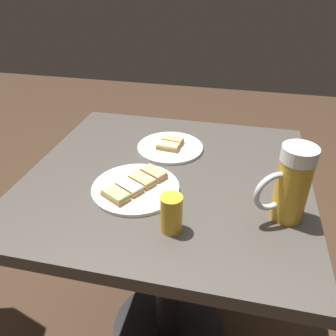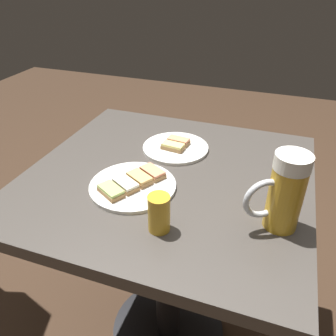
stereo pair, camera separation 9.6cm
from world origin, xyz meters
name	(u,v)px [view 2 (the right image)]	position (x,y,z in m)	size (l,w,h in m)	color
ground_plane	(168,329)	(0.00, 0.00, 0.00)	(6.00, 6.00, 0.00)	#382619
cafe_table	(168,216)	(0.00, 0.00, 0.60)	(0.80, 0.76, 0.75)	black
plate_near	(133,184)	(0.07, 0.09, 0.76)	(0.23, 0.23, 0.03)	white
plate_far	(176,147)	(0.03, -0.15, 0.76)	(0.21, 0.21, 0.03)	white
beer_mug	(284,193)	(-0.31, 0.12, 0.84)	(0.13, 0.10, 0.19)	gold
beer_glass_small	(159,213)	(-0.06, 0.22, 0.80)	(0.05, 0.05, 0.09)	gold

